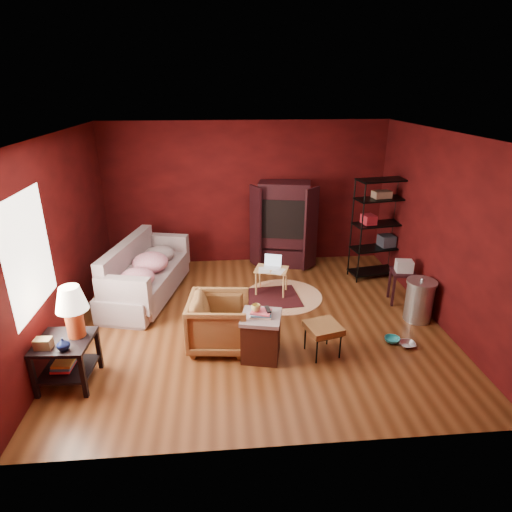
% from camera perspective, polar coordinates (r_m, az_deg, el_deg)
% --- Properties ---
extents(room, '(5.54, 5.04, 2.84)m').
position_cam_1_polar(room, '(6.11, -0.20, 2.75)').
color(room, brown).
rests_on(room, ground).
extents(sofa, '(1.12, 2.23, 0.84)m').
position_cam_1_polar(sofa, '(7.47, -14.63, -2.44)').
color(sofa, gray).
rests_on(sofa, ground).
extents(armchair, '(0.83, 0.88, 0.82)m').
position_cam_1_polar(armchair, '(5.93, -4.95, -8.50)').
color(armchair, black).
rests_on(armchair, ground).
extents(pet_bowl_steel, '(0.22, 0.06, 0.22)m').
position_cam_1_polar(pet_bowl_steel, '(6.41, 19.60, -10.42)').
color(pet_bowl_steel, silver).
rests_on(pet_bowl_steel, ground).
extents(pet_bowl_turquoise, '(0.22, 0.11, 0.22)m').
position_cam_1_polar(pet_bowl_turquoise, '(6.45, 17.77, -10.04)').
color(pet_bowl_turquoise, teal).
rests_on(pet_bowl_turquoise, ground).
extents(vase, '(0.16, 0.17, 0.15)m').
position_cam_1_polar(vase, '(5.41, -24.33, -10.66)').
color(vase, '#0B133A').
rests_on(vase, side_table).
extents(mug, '(0.13, 0.10, 0.12)m').
position_cam_1_polar(mug, '(5.52, -0.01, -6.84)').
color(mug, '#D7C069').
rests_on(mug, hamper).
extents(side_table, '(0.66, 0.66, 1.24)m').
position_cam_1_polar(side_table, '(5.57, -23.71, -8.64)').
color(side_table, black).
rests_on(side_table, ground).
extents(sofa_cushions, '(1.29, 2.26, 0.89)m').
position_cam_1_polar(sofa_cushions, '(7.49, -14.64, -2.23)').
color(sofa_cushions, gray).
rests_on(sofa_cushions, sofa).
extents(hamper, '(0.61, 0.61, 0.71)m').
position_cam_1_polar(hamper, '(5.74, 0.67, -10.54)').
color(hamper, '#471C10').
rests_on(hamper, ground).
extents(footstool, '(0.53, 0.53, 0.44)m').
position_cam_1_polar(footstool, '(5.84, 8.96, -9.57)').
color(footstool, black).
rests_on(footstool, ground).
extents(rug_round, '(1.42, 1.42, 0.01)m').
position_cam_1_polar(rug_round, '(7.44, 3.61, -5.36)').
color(rug_round, white).
rests_on(rug_round, ground).
extents(rug_oriental, '(1.31, 0.94, 0.01)m').
position_cam_1_polar(rug_oriental, '(7.33, 0.87, -5.65)').
color(rug_oriental, '#4E141A').
rests_on(rug_oriental, ground).
extents(laptop_desk, '(0.64, 0.55, 0.68)m').
position_cam_1_polar(laptop_desk, '(7.37, 2.10, -2.04)').
color(laptop_desk, '#EFB56D').
rests_on(laptop_desk, ground).
extents(tv_armoire, '(1.30, 0.87, 1.69)m').
position_cam_1_polar(tv_armoire, '(8.44, 3.71, 4.41)').
color(tv_armoire, black).
rests_on(tv_armoire, ground).
extents(wire_shelving, '(0.97, 0.55, 1.87)m').
position_cam_1_polar(wire_shelving, '(8.15, 16.07, 4.04)').
color(wire_shelving, black).
rests_on(wire_shelving, ground).
extents(small_stand, '(0.43, 0.43, 0.75)m').
position_cam_1_polar(small_stand, '(7.41, 19.06, -1.95)').
color(small_stand, black).
rests_on(small_stand, ground).
extents(trash_can, '(0.52, 0.52, 0.71)m').
position_cam_1_polar(trash_can, '(7.05, 20.94, -5.53)').
color(trash_can, '#B7BBBF').
rests_on(trash_can, ground).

